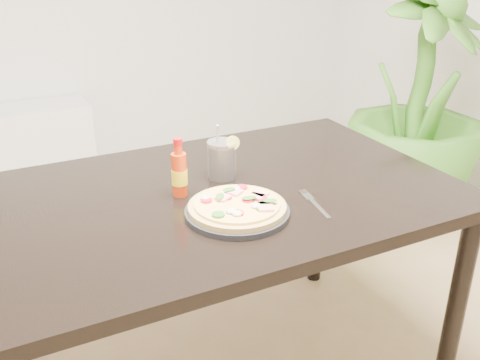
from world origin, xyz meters
name	(u,v)px	position (x,y,z in m)	size (l,w,h in m)	color
floor	(245,359)	(0.00, 0.00, 0.00)	(4.50, 4.50, 0.00)	#9E7A51
dining_table	(223,214)	(-0.11, -0.06, 0.67)	(1.40, 0.90, 0.75)	black
plate	(237,212)	(-0.14, -0.22, 0.76)	(0.29, 0.29, 0.02)	black
pizza	(238,206)	(-0.14, -0.22, 0.78)	(0.27, 0.27, 0.03)	tan
hot_sauce_bottle	(179,173)	(-0.23, -0.03, 0.82)	(0.05, 0.05, 0.18)	red
cola_cup	(222,160)	(-0.07, 0.03, 0.81)	(0.10, 0.09, 0.18)	black
fork	(314,203)	(0.09, -0.26, 0.75)	(0.05, 0.19, 0.00)	silver
houseplant	(420,99)	(1.38, 0.67, 0.67)	(0.75, 0.75, 1.34)	#3E7C21
plant_pot	(406,193)	(1.38, 0.67, 0.11)	(0.28, 0.28, 0.22)	brown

